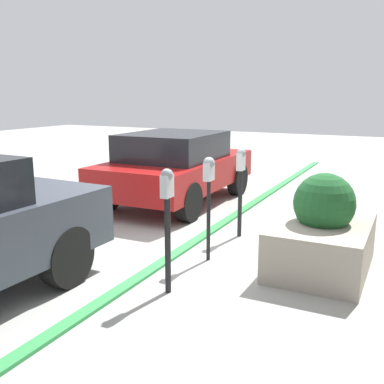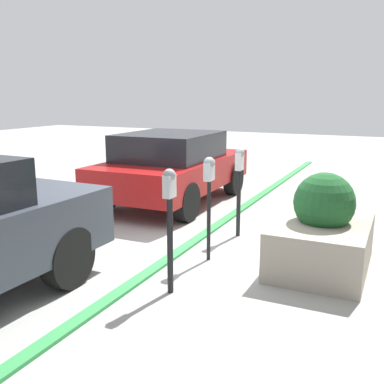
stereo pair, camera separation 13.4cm
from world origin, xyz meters
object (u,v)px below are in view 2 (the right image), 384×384
planter_box (322,233)px  parked_car_middle (173,166)px  parking_meter_nearest (170,211)px  parking_meter_second (209,183)px  parking_meter_middle (239,176)px

planter_box → parked_car_middle: 4.18m
parking_meter_nearest → parking_meter_second: 1.14m
parking_meter_middle → planter_box: bearing=-119.9°
planter_box → parking_meter_middle: bearing=60.1°
parking_meter_middle → parking_meter_second: bearing=179.7°
planter_box → parking_meter_nearest: bearing=136.3°
parking_meter_second → parked_car_middle: bearing=36.0°
parking_meter_middle → parked_car_middle: size_ratio=0.36×
planter_box → parked_car_middle: (2.38, 3.43, 0.30)m
parking_meter_middle → parking_meter_nearest: bearing=-179.8°
parking_meter_second → planter_box: 1.60m
planter_box → parked_car_middle: parked_car_middle is taller
parking_meter_nearest → planter_box: (1.49, -1.42, -0.49)m
parking_meter_middle → parked_car_middle: bearing=52.1°
parking_meter_second → planter_box: parking_meter_second is taller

